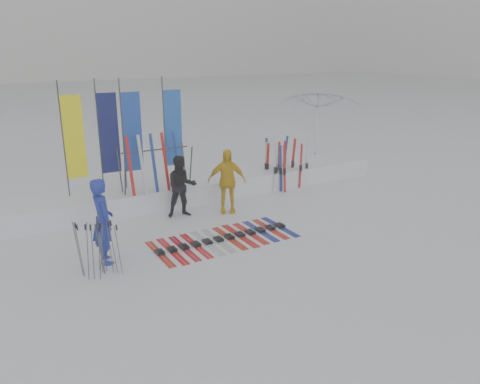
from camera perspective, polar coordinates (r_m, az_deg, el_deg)
ground at (r=11.20m, az=3.25°, el=-7.17°), size 120.00×120.00×0.00m
snow_bank at (r=14.90m, az=-6.47°, el=0.30°), size 14.00×1.60×0.60m
person_blue at (r=10.71m, az=-16.40°, el=-3.43°), size 0.49×0.73×1.95m
person_black at (r=13.21m, az=-7.13°, el=0.66°), size 0.99×0.85×1.76m
person_yellow at (r=13.44m, az=-1.62°, el=1.34°), size 1.19×0.89×1.87m
tent_canopy at (r=19.12m, az=9.51°, el=7.72°), size 3.35×3.42×3.03m
ski_row at (r=11.78m, az=-2.02°, el=-5.68°), size 3.58×1.70×0.07m
pole_cluster at (r=10.27m, az=-16.85°, el=-6.63°), size 0.86×0.62×1.25m
feather_flags at (r=14.03m, az=-14.13°, el=7.00°), size 3.51×0.16×3.20m
ski_rack at (r=13.85m, az=-10.23°, el=3.47°), size 2.04×0.80×1.23m
upright_skis at (r=15.98m, az=5.07°, el=3.32°), size 1.50×1.15×1.66m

